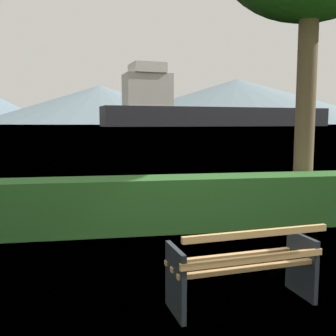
{
  "coord_description": "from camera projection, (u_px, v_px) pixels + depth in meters",
  "views": [
    {
      "loc": [
        -1.42,
        -3.75,
        1.88
      ],
      "look_at": [
        0.0,
        4.44,
        0.92
      ],
      "focal_mm": 42.22,
      "sensor_mm": 36.0,
      "label": 1
    }
  ],
  "objects": [
    {
      "name": "park_bench",
      "position": [
        244.0,
        266.0,
        4.02
      ],
      "size": [
        1.59,
        0.76,
        0.87
      ],
      "color": "tan",
      "rests_on": "ground_plane"
    },
    {
      "name": "cargo_ship_large",
      "position": [
        204.0,
        110.0,
        194.51
      ],
      "size": [
        119.86,
        33.35,
        29.05
      ],
      "color": "#232328",
      "rests_on": "water_surface"
    },
    {
      "name": "water_surface",
      "position": [
        101.0,
        125.0,
        303.74
      ],
      "size": [
        620.0,
        620.0,
        0.0
      ],
      "primitive_type": "plane",
      "color": "#6B8EA3",
      "rests_on": "ground_plane"
    },
    {
      "name": "ground_plane",
      "position": [
        240.0,
        303.0,
        4.13
      ],
      "size": [
        1400.0,
        1400.0,
        0.0
      ],
      "primitive_type": "plane",
      "color": "#567A38"
    },
    {
      "name": "distant_hills",
      "position": [
        121.0,
        99.0,
        560.71
      ],
      "size": [
        810.2,
        439.31,
        83.1
      ],
      "color": "slate",
      "rests_on": "ground_plane"
    },
    {
      "name": "hedge_row",
      "position": [
        182.0,
        203.0,
        6.99
      ],
      "size": [
        12.63,
        0.77,
        0.93
      ],
      "primitive_type": "cube",
      "color": "#285B23",
      "rests_on": "ground_plane"
    }
  ]
}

